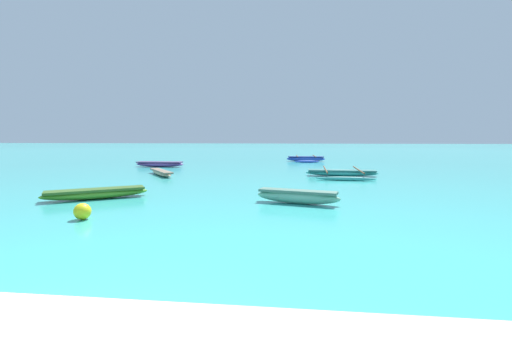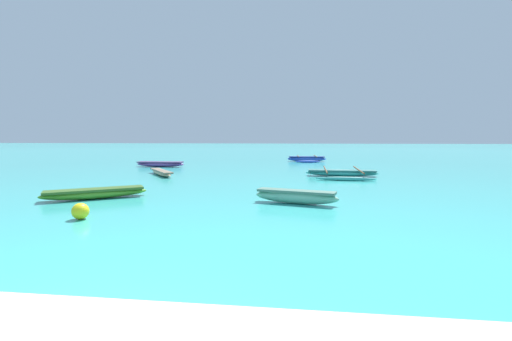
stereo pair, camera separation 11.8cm
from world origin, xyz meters
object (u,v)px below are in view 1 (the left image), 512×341
mooring_buoy_0 (82,211)px  moored_boat_2 (306,159)px  moored_boat_3 (342,173)px  moored_boat_1 (297,196)px  moored_boat_0 (160,164)px  moored_boat_5 (96,193)px  moored_boat_4 (161,172)px

mooring_buoy_0 → moored_boat_2: bearing=74.2°
moored_boat_3 → moored_boat_2: bearing=100.0°
moored_boat_3 → mooring_buoy_0: (-7.86, -10.83, 0.03)m
moored_boat_1 → mooring_buoy_0: size_ratio=6.47×
moored_boat_0 → moored_boat_2: 12.52m
moored_boat_0 → moored_boat_1: bearing=-51.6°
moored_boat_1 → moored_boat_5: moored_boat_1 is taller
moored_boat_3 → moored_boat_4: size_ratio=1.36×
moored_boat_0 → moored_boat_3: bearing=-19.6°
moored_boat_4 → mooring_buoy_0: size_ratio=7.61×
moored_boat_4 → moored_boat_5: 7.30m
moored_boat_0 → moored_boat_5: bearing=-76.2°
moored_boat_3 → moored_boat_5: size_ratio=1.37×
moored_boat_2 → moored_boat_0: bearing=-149.3°
moored_boat_0 → moored_boat_5: (2.87, -12.54, -0.02)m
moored_boat_1 → moored_boat_4: (-7.45, 7.34, -0.07)m
moored_boat_5 → moored_boat_2: bearing=34.9°
moored_boat_1 → moored_boat_3: (2.43, 8.07, -0.06)m
moored_boat_5 → mooring_buoy_0: (1.36, -2.82, 0.02)m
moored_boat_5 → moored_boat_0: bearing=69.4°
mooring_buoy_0 → moored_boat_0: bearing=105.4°
moored_boat_0 → moored_boat_3: 12.92m
moored_boat_4 → moored_boat_3: bearing=58.2°
moored_boat_5 → mooring_buoy_0: bearing=-97.8°
mooring_buoy_0 → moored_boat_1: bearing=26.9°
moored_boat_3 → moored_boat_4: (-9.87, -0.73, -0.02)m
moored_boat_2 → mooring_buoy_0: moored_boat_2 is taller
moored_boat_5 → mooring_buoy_0: mooring_buoy_0 is taller
moored_boat_1 → moored_boat_0: bearing=142.5°
moored_boat_2 → moored_boat_3: 11.44m
moored_boat_3 → mooring_buoy_0: 13.38m
moored_boat_3 → mooring_buoy_0: size_ratio=10.36×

